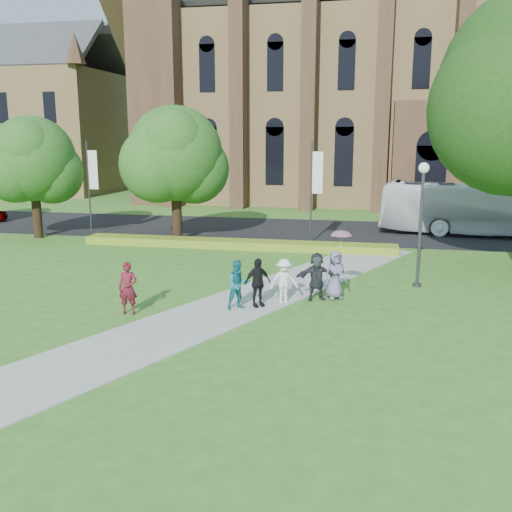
# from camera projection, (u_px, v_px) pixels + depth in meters

# --- Properties ---
(ground) EXTENTS (160.00, 160.00, 0.00)m
(ground) POSITION_uv_depth(u_px,v_px,m) (205.00, 323.00, 19.56)
(ground) COLOR #3B6B20
(ground) RESTS_ON ground
(road) EXTENTS (160.00, 10.00, 0.02)m
(road) POSITION_uv_depth(u_px,v_px,m) (288.00, 230.00, 38.73)
(road) COLOR black
(road) RESTS_ON ground
(footpath) EXTENTS (15.58, 28.54, 0.04)m
(footpath) POSITION_uv_depth(u_px,v_px,m) (213.00, 314.00, 20.51)
(footpath) COLOR #B2B2A8
(footpath) RESTS_ON ground
(flower_hedge) EXTENTS (18.00, 1.40, 0.45)m
(flower_hedge) POSITION_uv_depth(u_px,v_px,m) (237.00, 244.00, 32.55)
(flower_hedge) COLOR gold
(flower_hedge) RESTS_ON ground
(cathedral) EXTENTS (52.60, 18.25, 28.00)m
(cathedral) POSITION_uv_depth(u_px,v_px,m) (427.00, 62.00, 53.00)
(cathedral) COLOR brown
(cathedral) RESTS_ON ground
(building_west) EXTENTS (22.00, 14.00, 18.30)m
(building_west) POSITION_uv_depth(u_px,v_px,m) (20.00, 109.00, 64.49)
(building_west) COLOR brown
(building_west) RESTS_ON ground
(streetlamp) EXTENTS (0.44, 0.44, 5.24)m
(streetlamp) POSITION_uv_depth(u_px,v_px,m) (421.00, 210.00, 23.65)
(streetlamp) COLOR #38383D
(streetlamp) RESTS_ON ground
(street_tree_0) EXTENTS (5.20, 5.20, 7.50)m
(street_tree_0) POSITION_uv_depth(u_px,v_px,m) (33.00, 159.00, 34.87)
(street_tree_0) COLOR #332114
(street_tree_0) RESTS_ON ground
(street_tree_1) EXTENTS (5.60, 5.60, 8.05)m
(street_tree_1) POSITION_uv_depth(u_px,v_px,m) (175.00, 154.00, 33.53)
(street_tree_1) COLOR #332114
(street_tree_1) RESTS_ON ground
(banner_pole_0) EXTENTS (0.70, 0.10, 6.00)m
(banner_pole_0) POSITION_uv_depth(u_px,v_px,m) (313.00, 187.00, 33.01)
(banner_pole_0) COLOR #38383D
(banner_pole_0) RESTS_ON ground
(banner_pole_1) EXTENTS (0.70, 0.10, 6.00)m
(banner_pole_1) POSITION_uv_depth(u_px,v_px,m) (90.00, 183.00, 35.73)
(banner_pole_1) COLOR #38383D
(banner_pole_1) RESTS_ON ground
(tour_coach) EXTENTS (12.65, 4.03, 3.46)m
(tour_coach) POSITION_uv_depth(u_px,v_px,m) (480.00, 208.00, 36.33)
(tour_coach) COLOR white
(tour_coach) RESTS_ON road
(pedestrian_0) EXTENTS (0.74, 0.54, 1.88)m
(pedestrian_0) POSITION_uv_depth(u_px,v_px,m) (128.00, 288.00, 20.37)
(pedestrian_0) COLOR maroon
(pedestrian_0) RESTS_ON footpath
(pedestrian_1) EXTENTS (1.12, 1.07, 1.83)m
(pedestrian_1) POSITION_uv_depth(u_px,v_px,m) (238.00, 285.00, 20.90)
(pedestrian_1) COLOR #186C78
(pedestrian_1) RESTS_ON footpath
(pedestrian_2) EXTENTS (1.26, 1.01, 1.70)m
(pedestrian_2) POSITION_uv_depth(u_px,v_px,m) (284.00, 281.00, 21.73)
(pedestrian_2) COLOR white
(pedestrian_2) RESTS_ON footpath
(pedestrian_3) EXTENTS (1.12, 1.04, 1.84)m
(pedestrian_3) POSITION_uv_depth(u_px,v_px,m) (257.00, 282.00, 21.20)
(pedestrian_3) COLOR black
(pedestrian_3) RESTS_ON footpath
(pedestrian_4) EXTENTS (1.10, 0.99, 1.89)m
(pedestrian_4) POSITION_uv_depth(u_px,v_px,m) (335.00, 275.00, 22.27)
(pedestrian_4) COLOR slate
(pedestrian_4) RESTS_ON footpath
(pedestrian_5) EXTENTS (1.80, 1.12, 1.85)m
(pedestrian_5) POSITION_uv_depth(u_px,v_px,m) (317.00, 276.00, 22.12)
(pedestrian_5) COLOR #292B31
(pedestrian_5) RESTS_ON footpath
(parasol) EXTENTS (0.90, 0.90, 0.72)m
(parasol) POSITION_uv_depth(u_px,v_px,m) (341.00, 242.00, 22.06)
(parasol) COLOR #D19396
(parasol) RESTS_ON pedestrian_4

